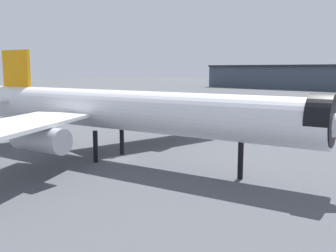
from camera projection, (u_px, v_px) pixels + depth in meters
ground at (120, 160)px, 60.27m from camera, size 900.00×900.00×0.00m
airliner_near_gate at (121, 111)px, 59.00m from camera, size 66.66×60.10×17.51m
service_truck_front at (145, 117)px, 100.50m from camera, size 5.55×2.69×3.00m
traffic_cone_near_nose at (116, 124)px, 96.02m from camera, size 0.57×0.57×0.71m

